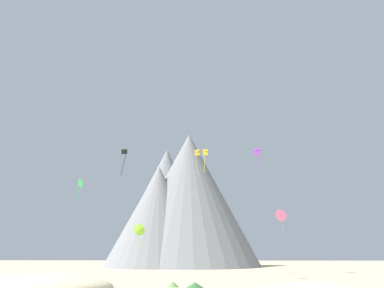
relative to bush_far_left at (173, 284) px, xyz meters
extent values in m
cone|color=#668C4C|center=(0.00, 0.00, 0.00)|extent=(1.86, 1.86, 0.76)
cone|color=#386633|center=(3.10, -2.51, 0.04)|extent=(3.21, 3.21, 0.83)
cone|color=slate|center=(-2.01, 75.65, 23.61)|extent=(62.10, 62.10, 47.97)
cone|color=slate|center=(-12.22, 69.06, 16.48)|extent=(46.10, 46.10, 33.72)
cone|color=slate|center=(-11.10, 81.25, 21.46)|extent=(57.65, 57.65, 43.67)
cone|color=#E5668C|center=(20.83, 27.59, 11.93)|extent=(2.68, 1.26, 2.59)
cylinder|color=#E5668C|center=(21.12, 27.59, 9.39)|extent=(0.20, 0.31, 2.50)
cube|color=gold|center=(2.67, 25.70, 25.61)|extent=(1.34, 1.29, 0.64)
cube|color=gold|center=(2.67, 25.70, 26.27)|extent=(1.34, 1.29, 0.64)
cylinder|color=gold|center=(2.50, 25.70, 23.13)|extent=(0.56, 0.11, 4.46)
cone|color=green|center=(-22.95, 23.55, 18.72)|extent=(1.92, 1.89, 1.93)
cylinder|color=green|center=(-23.23, 23.55, 16.46)|extent=(0.32, 0.41, 2.58)
cone|color=#8CD133|center=(-8.17, 16.28, 8.21)|extent=(2.36, 1.41, 2.21)
cylinder|color=#8CD133|center=(-8.07, 16.28, 6.16)|extent=(0.32, 0.10, 1.87)
cube|color=yellow|center=(4.59, 10.22, 21.27)|extent=(0.93, 0.95, 0.45)
cube|color=yellow|center=(4.59, 10.22, 21.82)|extent=(0.93, 0.95, 0.45)
cylinder|color=yellow|center=(4.37, 10.22, 19.44)|extent=(0.10, 0.15, 3.27)
cube|color=purple|center=(16.64, 28.80, 26.46)|extent=(1.75, 1.65, 1.05)
cube|color=purple|center=(16.64, 28.80, 27.23)|extent=(1.75, 1.65, 1.05)
cylinder|color=purple|center=(16.90, 28.80, 24.45)|extent=(0.09, 0.14, 3.40)
cube|color=black|center=(-8.21, 1.73, 19.37)|extent=(0.90, 0.56, 0.85)
cylinder|color=black|center=(-8.23, 1.73, 17.25)|extent=(0.60, 0.36, 3.46)
camera|label=1|loc=(4.94, -50.61, 4.02)|focal=32.55mm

